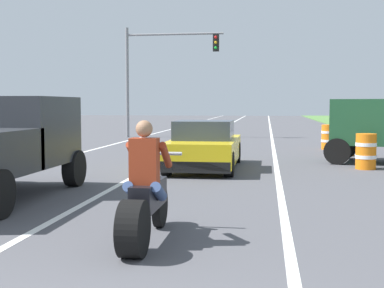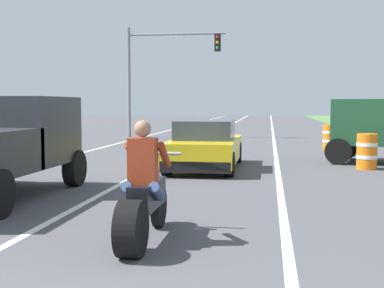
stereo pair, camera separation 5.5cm
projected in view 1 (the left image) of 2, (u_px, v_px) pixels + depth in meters
lane_stripe_left_solid at (111, 145)px, 22.99m from camera, size 0.14×120.00×0.01m
lane_stripe_right_solid at (273, 147)px, 21.96m from camera, size 0.14×120.00×0.01m
lane_stripe_centre_dashed at (190, 146)px, 22.48m from camera, size 0.14×120.00×0.01m
motorcycle_with_rider at (145, 199)px, 6.66m from camera, size 0.70×2.21×1.62m
sports_car_yellow at (205, 147)px, 14.48m from camera, size 1.84×4.30×1.37m
traffic_light_mast_near at (158, 63)px, 27.90m from camera, size 5.39×0.34×6.00m
construction_barrel_nearest at (366, 151)px, 14.41m from camera, size 0.58×0.58×1.00m
construction_barrel_mid at (346, 142)px, 18.19m from camera, size 0.58×0.58×1.00m
construction_barrel_far at (328, 137)px, 20.71m from camera, size 0.58×0.58×1.00m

